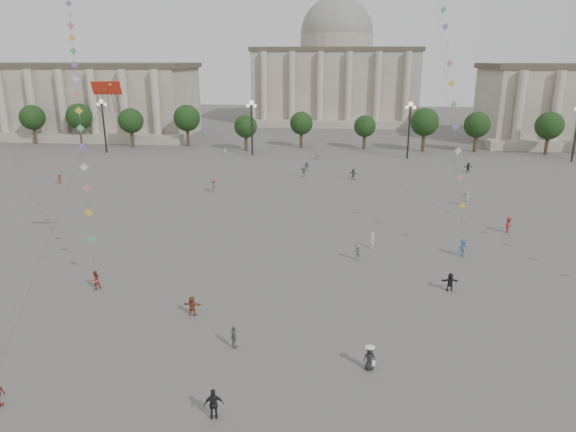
# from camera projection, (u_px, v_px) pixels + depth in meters

# --- Properties ---
(ground) EXTENTS (360.00, 360.00, 0.00)m
(ground) POSITION_uv_depth(u_px,v_px,m) (297.00, 357.00, 33.15)
(ground) COLOR #575552
(ground) RESTS_ON ground
(hall_west) EXTENTS (84.00, 26.22, 17.20)m
(hall_west) POSITION_uv_depth(u_px,v_px,m) (30.00, 100.00, 127.30)
(hall_west) COLOR gray
(hall_west) RESTS_ON ground
(hall_central) EXTENTS (48.30, 34.30, 35.50)m
(hall_central) POSITION_uv_depth(u_px,v_px,m) (336.00, 72.00, 151.65)
(hall_central) COLOR gray
(hall_central) RESTS_ON ground
(tree_row) EXTENTS (137.12, 5.12, 8.00)m
(tree_row) POSITION_uv_depth(u_px,v_px,m) (330.00, 124.00, 105.63)
(tree_row) COLOR #382B1C
(tree_row) RESTS_ON ground
(lamp_post_far_west) EXTENTS (2.00, 0.90, 10.65)m
(lamp_post_far_west) POSITION_uv_depth(u_px,v_px,m) (103.00, 116.00, 101.94)
(lamp_post_far_west) COLOR #262628
(lamp_post_far_west) RESTS_ON ground
(lamp_post_mid_west) EXTENTS (2.00, 0.90, 10.65)m
(lamp_post_mid_west) POSITION_uv_depth(u_px,v_px,m) (252.00, 118.00, 98.95)
(lamp_post_mid_west) COLOR #262628
(lamp_post_mid_west) RESTS_ON ground
(lamp_post_mid_east) EXTENTS (2.00, 0.90, 10.65)m
(lamp_post_mid_east) POSITION_uv_depth(u_px,v_px,m) (410.00, 120.00, 95.95)
(lamp_post_mid_east) COLOR #262628
(lamp_post_mid_east) RESTS_ON ground
(person_crowd_0) EXTENTS (0.94, 0.51, 1.52)m
(person_crowd_0) POSITION_uv_depth(u_px,v_px,m) (307.00, 166.00, 87.39)
(person_crowd_0) COLOR #395E81
(person_crowd_0) RESTS_ON ground
(person_crowd_2) EXTENTS (0.87, 1.11, 1.51)m
(person_crowd_2) POSITION_uv_depth(u_px,v_px,m) (60.00, 179.00, 78.31)
(person_crowd_2) COLOR maroon
(person_crowd_2) RESTS_ON ground
(person_crowd_3) EXTENTS (1.47, 0.56, 1.55)m
(person_crowd_3) POSITION_uv_depth(u_px,v_px,m) (450.00, 282.00, 42.38)
(person_crowd_3) COLOR black
(person_crowd_3) RESTS_ON ground
(person_crowd_4) EXTENTS (1.55, 1.18, 1.63)m
(person_crowd_4) POSITION_uv_depth(u_px,v_px,m) (317.00, 155.00, 97.14)
(person_crowd_4) COLOR silver
(person_crowd_4) RESTS_ON ground
(person_crowd_6) EXTENTS (1.23, 1.02, 1.66)m
(person_crowd_6) POSITION_uv_depth(u_px,v_px,m) (358.00, 252.00, 48.66)
(person_crowd_6) COLOR slate
(person_crowd_6) RESTS_ON ground
(person_crowd_7) EXTENTS (1.79, 1.48, 1.92)m
(person_crowd_7) POSITION_uv_depth(u_px,v_px,m) (467.00, 198.00, 66.78)
(person_crowd_7) COLOR silver
(person_crowd_7) RESTS_ON ground
(person_crowd_8) EXTENTS (1.28, 1.29, 1.79)m
(person_crowd_8) POSITION_uv_depth(u_px,v_px,m) (509.00, 225.00, 56.42)
(person_crowd_8) COLOR maroon
(person_crowd_8) RESTS_ON ground
(person_crowd_9) EXTENTS (1.55, 0.64, 1.62)m
(person_crowd_9) POSITION_uv_depth(u_px,v_px,m) (468.00, 167.00, 86.23)
(person_crowd_9) COLOR black
(person_crowd_9) RESTS_ON ground
(person_crowd_10) EXTENTS (0.49, 0.68, 1.75)m
(person_crowd_10) POSITION_uv_depth(u_px,v_px,m) (225.00, 152.00, 99.47)
(person_crowd_10) COLOR #B8B9B4
(person_crowd_10) RESTS_ON ground
(person_crowd_12) EXTENTS (1.68, 1.37, 1.80)m
(person_crowd_12) POSITION_uv_depth(u_px,v_px,m) (353.00, 174.00, 80.89)
(person_crowd_12) COLOR slate
(person_crowd_12) RESTS_ON ground
(person_crowd_13) EXTENTS (0.56, 0.69, 1.63)m
(person_crowd_13) POSITION_uv_depth(u_px,v_px,m) (372.00, 241.00, 51.78)
(person_crowd_13) COLOR white
(person_crowd_13) RESTS_ON ground
(person_crowd_16) EXTENTS (1.03, 0.54, 1.67)m
(person_crowd_16) POSITION_uv_depth(u_px,v_px,m) (304.00, 171.00, 83.06)
(person_crowd_16) COLOR slate
(person_crowd_16) RESTS_ON ground
(person_crowd_17) EXTENTS (0.73, 1.21, 1.83)m
(person_crowd_17) POSITION_uv_depth(u_px,v_px,m) (214.00, 186.00, 73.48)
(person_crowd_17) COLOR #9D392A
(person_crowd_17) RESTS_ON ground
(tourist_2) EXTENTS (1.42, 0.46, 1.53)m
(tourist_2) POSITION_uv_depth(u_px,v_px,m) (192.00, 306.00, 38.34)
(tourist_2) COLOR brown
(tourist_2) RESTS_ON ground
(tourist_3) EXTENTS (0.79, 1.01, 1.60)m
(tourist_3) POSITION_uv_depth(u_px,v_px,m) (234.00, 337.00, 33.99)
(tourist_3) COLOR slate
(tourist_3) RESTS_ON ground
(tourist_4) EXTENTS (1.12, 0.69, 1.79)m
(tourist_4) POSITION_uv_depth(u_px,v_px,m) (214.00, 404.00, 27.29)
(tourist_4) COLOR black
(tourist_4) RESTS_ON ground
(kite_flyer_0) EXTENTS (0.99, 1.00, 1.63)m
(kite_flyer_0) POSITION_uv_depth(u_px,v_px,m) (95.00, 280.00, 42.70)
(kite_flyer_0) COLOR #9D332B
(kite_flyer_0) RESTS_ON ground
(kite_flyer_1) EXTENTS (1.31, 1.06, 1.78)m
(kite_flyer_1) POSITION_uv_depth(u_px,v_px,m) (463.00, 248.00, 49.65)
(kite_flyer_1) COLOR #345475
(kite_flyer_1) RESTS_ON ground
(hat_person) EXTENTS (0.80, 0.60, 1.69)m
(hat_person) POSITION_uv_depth(u_px,v_px,m) (370.00, 358.00, 31.61)
(hat_person) COLOR black
(hat_person) RESTS_ON ground
(dragon_kite) EXTENTS (2.25, 8.67, 22.12)m
(dragon_kite) POSITION_uv_depth(u_px,v_px,m) (106.00, 99.00, 39.39)
(dragon_kite) COLOR red
(dragon_kite) RESTS_ON ground
(kite_train_west) EXTENTS (19.96, 38.47, 56.99)m
(kite_train_west) POSITION_uv_depth(u_px,v_px,m) (71.00, 32.00, 57.28)
(kite_train_west) COLOR #3F3F3F
(kite_train_west) RESTS_ON ground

